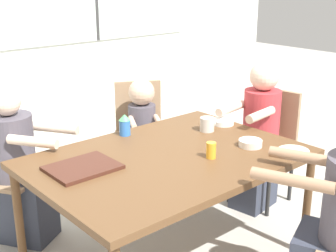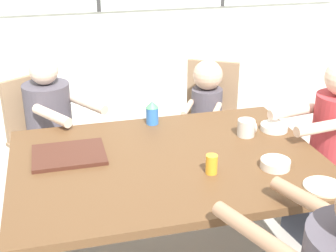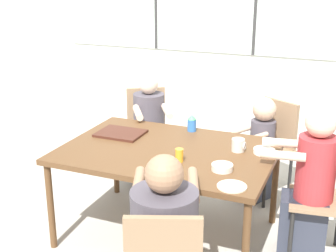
# 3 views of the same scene
# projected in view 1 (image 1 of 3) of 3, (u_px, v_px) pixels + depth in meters

# --- Properties ---
(dining_table) EXTENTS (1.54, 1.08, 0.71)m
(dining_table) POSITION_uv_depth(u_px,v_px,m) (168.00, 164.00, 2.71)
(dining_table) COLOR brown
(dining_table) RESTS_ON ground_plane
(chair_for_man_teal_shirt) EXTENTS (0.45, 0.45, 0.87)m
(chair_for_man_teal_shirt) POSITION_uv_depth(u_px,v_px,m) (269.00, 136.00, 3.60)
(chair_for_man_teal_shirt) COLOR #937556
(chair_for_man_teal_shirt) RESTS_ON ground_plane
(chair_for_toddler) EXTENTS (0.55, 0.55, 0.87)m
(chair_for_toddler) POSITION_uv_depth(u_px,v_px,m) (140.00, 125.00, 3.86)
(chair_for_toddler) COLOR #937556
(chair_for_toddler) RESTS_ON ground_plane
(person_man_blue_shirt) EXTENTS (0.53, 0.60, 1.04)m
(person_man_blue_shirt) POSITION_uv_depth(u_px,v_px,m) (19.00, 174.00, 3.05)
(person_man_blue_shirt) COLOR #333847
(person_man_blue_shirt) RESTS_ON ground_plane
(person_man_teal_shirt) EXTENTS (0.53, 0.34, 1.12)m
(person_man_teal_shirt) POSITION_uv_depth(u_px,v_px,m) (258.00, 141.00, 3.49)
(person_man_teal_shirt) COLOR #333847
(person_man_teal_shirt) RESTS_ON ground_plane
(person_toddler) EXTENTS (0.38, 0.45, 0.93)m
(person_toddler) POSITION_uv_depth(u_px,v_px,m) (143.00, 139.00, 3.73)
(person_toddler) COLOR #333847
(person_toddler) RESTS_ON ground_plane
(food_tray_dark) EXTENTS (0.36, 0.28, 0.02)m
(food_tray_dark) POSITION_uv_depth(u_px,v_px,m) (83.00, 168.00, 2.51)
(food_tray_dark) COLOR #472319
(food_tray_dark) RESTS_ON dining_table
(coffee_mug) EXTENTS (0.10, 0.09, 0.09)m
(coffee_mug) POSITION_uv_depth(u_px,v_px,m) (207.00, 124.00, 3.10)
(coffee_mug) COLOR beige
(coffee_mug) RESTS_ON dining_table
(sippy_cup) EXTENTS (0.08, 0.08, 0.14)m
(sippy_cup) POSITION_uv_depth(u_px,v_px,m) (125.00, 125.00, 3.01)
(sippy_cup) COLOR blue
(sippy_cup) RESTS_ON dining_table
(juice_glass) EXTENTS (0.06, 0.06, 0.09)m
(juice_glass) POSITION_uv_depth(u_px,v_px,m) (211.00, 150.00, 2.65)
(juice_glass) COLOR gold
(juice_glass) RESTS_ON dining_table
(bowl_white_shallow) EXTENTS (0.15, 0.15, 0.03)m
(bowl_white_shallow) POSITION_uv_depth(u_px,v_px,m) (223.00, 122.00, 3.25)
(bowl_white_shallow) COLOR white
(bowl_white_shallow) RESTS_ON dining_table
(bowl_cereal) EXTENTS (0.14, 0.14, 0.04)m
(bowl_cereal) POSITION_uv_depth(u_px,v_px,m) (250.00, 143.00, 2.83)
(bowl_cereal) COLOR silver
(bowl_cereal) RESTS_ON dining_table
(plate_tortillas) EXTENTS (0.18, 0.18, 0.01)m
(plate_tortillas) POSITION_uv_depth(u_px,v_px,m) (294.00, 151.00, 2.76)
(plate_tortillas) COLOR beige
(plate_tortillas) RESTS_ON dining_table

